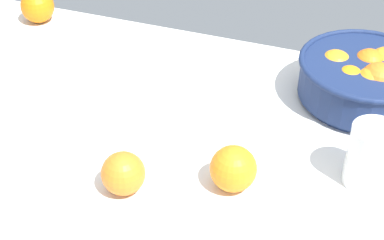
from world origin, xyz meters
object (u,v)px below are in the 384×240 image
at_px(fruit_bowl, 366,77).
at_px(loose_orange_2, 123,173).
at_px(juice_glass, 370,160).
at_px(loose_orange_1, 37,6).
at_px(loose_orange_3, 233,169).

xyz_separation_m(fruit_bowl, loose_orange_2, (-0.35, -0.42, -0.02)).
distance_m(juice_glass, loose_orange_2, 0.42).
xyz_separation_m(fruit_bowl, loose_orange_1, (-0.82, 0.07, -0.01)).
bearing_deg(juice_glass, loose_orange_3, -156.77).
bearing_deg(loose_orange_3, juice_glass, 23.23).
relative_size(loose_orange_2, loose_orange_3, 0.93).
relative_size(fruit_bowl, loose_orange_1, 3.28).
bearing_deg(juice_glass, loose_orange_2, -156.94).
relative_size(loose_orange_1, loose_orange_3, 1.03).
bearing_deg(loose_orange_3, loose_orange_1, 147.15).
xyz_separation_m(loose_orange_1, loose_orange_2, (0.47, -0.49, -0.00)).
height_order(juice_glass, loose_orange_3, juice_glass).
height_order(loose_orange_1, loose_orange_3, loose_orange_1).
distance_m(juice_glass, loose_orange_1, 0.91).
bearing_deg(loose_orange_1, fruit_bowl, -4.80).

